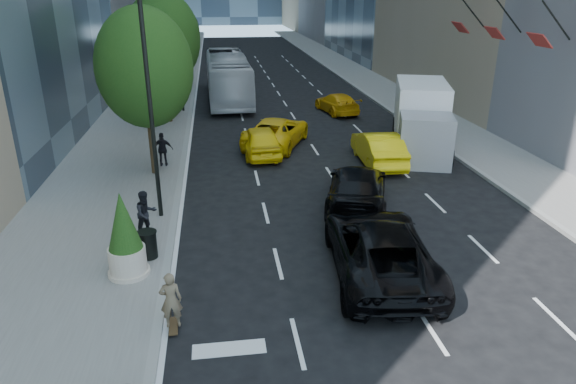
{
  "coord_description": "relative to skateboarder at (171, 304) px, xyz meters",
  "views": [
    {
      "loc": [
        -4.21,
        -14.34,
        8.26
      ],
      "look_at": [
        -1.88,
        2.1,
        1.6
      ],
      "focal_mm": 32.0,
      "sensor_mm": 36.0,
      "label": 1
    }
  ],
  "objects": [
    {
      "name": "ground",
      "position": [
        5.6,
        3.0,
        -0.78
      ],
      "size": [
        160.0,
        160.0,
        0.0
      ],
      "primitive_type": "plane",
      "color": "black",
      "rests_on": "ground"
    },
    {
      "name": "sidewalk_left",
      "position": [
        -3.4,
        33.0,
        -0.7
      ],
      "size": [
        6.0,
        120.0,
        0.15
      ],
      "primitive_type": "cube",
      "color": "slate",
      "rests_on": "ground"
    },
    {
      "name": "sidewalk_right",
      "position": [
        15.6,
        33.0,
        -0.7
      ],
      "size": [
        4.0,
        120.0,
        0.15
      ],
      "primitive_type": "cube",
      "color": "slate",
      "rests_on": "ground"
    },
    {
      "name": "lamp_near",
      "position": [
        -0.72,
        7.0,
        5.04
      ],
      "size": [
        2.13,
        0.22,
        10.0
      ],
      "color": "black",
      "rests_on": "sidewalk_left"
    },
    {
      "name": "lamp_far",
      "position": [
        -0.72,
        25.0,
        5.04
      ],
      "size": [
        2.13,
        0.22,
        10.0
      ],
      "color": "black",
      "rests_on": "sidewalk_left"
    },
    {
      "name": "tree_near",
      "position": [
        -1.6,
        12.0,
        4.19
      ],
      "size": [
        4.2,
        4.2,
        7.46
      ],
      "color": "black",
      "rests_on": "sidewalk_left"
    },
    {
      "name": "tree_mid",
      "position": [
        -1.6,
        22.0,
        4.54
      ],
      "size": [
        4.5,
        4.5,
        7.99
      ],
      "color": "black",
      "rests_on": "sidewalk_left"
    },
    {
      "name": "tree_far",
      "position": [
        -1.6,
        35.0,
        3.85
      ],
      "size": [
        3.9,
        3.9,
        6.92
      ],
      "color": "black",
      "rests_on": "sidewalk_left"
    },
    {
      "name": "traffic_signal",
      "position": [
        -0.8,
        43.0,
        3.46
      ],
      "size": [
        2.48,
        0.53,
        5.2
      ],
      "color": "black",
      "rests_on": "sidewalk_left"
    },
    {
      "name": "facade_flags",
      "position": [
        16.24,
        13.0,
        5.41
      ],
      "size": [
        1.85,
        13.3,
        2.05
      ],
      "color": "black",
      "rests_on": "ground"
    },
    {
      "name": "skateboarder",
      "position": [
        0.0,
        0.0,
        0.0
      ],
      "size": [
        0.58,
        0.4,
        1.55
      ],
      "primitive_type": "imported",
      "rotation": [
        0.0,
        0.0,
        3.19
      ],
      "color": "brown",
      "rests_on": "ground"
    },
    {
      "name": "black_sedan_lincoln",
      "position": [
        6.1,
        2.0,
        0.09
      ],
      "size": [
        3.47,
        6.46,
        1.72
      ],
      "primitive_type": "imported",
      "rotation": [
        0.0,
        0.0,
        3.04
      ],
      "color": "black",
      "rests_on": "ground"
    },
    {
      "name": "black_sedan_mercedes",
      "position": [
        6.8,
        7.13,
        0.04
      ],
      "size": [
        3.85,
        6.04,
        1.63
      ],
      "primitive_type": "imported",
      "rotation": [
        0.0,
        0.0,
        2.84
      ],
      "color": "black",
      "rests_on": "ground"
    },
    {
      "name": "taxi_a",
      "position": [
        3.6,
        14.5,
        0.01
      ],
      "size": [
        2.07,
        4.69,
        1.57
      ],
      "primitive_type": "imported",
      "rotation": [
        0.0,
        0.0,
        3.19
      ],
      "color": "yellow",
      "rests_on": "ground"
    },
    {
      "name": "taxi_b",
      "position": [
        9.27,
        12.24,
        0.04
      ],
      "size": [
        1.93,
        5.03,
        1.63
      ],
      "primitive_type": "imported",
      "rotation": [
        0.0,
        0.0,
        3.1
      ],
      "color": "yellow",
      "rests_on": "ground"
    },
    {
      "name": "taxi_c",
      "position": [
        4.65,
        16.15,
        0.01
      ],
      "size": [
        4.66,
        6.22,
        1.57
      ],
      "primitive_type": "imported",
      "rotation": [
        0.0,
        0.0,
        2.73
      ],
      "color": "yellow",
      "rests_on": "ground"
    },
    {
      "name": "taxi_d",
      "position": [
        9.8,
        23.5,
        -0.1
      ],
      "size": [
        2.68,
        4.93,
        1.36
      ],
      "primitive_type": "imported",
      "rotation": [
        0.0,
        0.0,
        3.32
      ],
      "color": "#E7A30C",
      "rests_on": "ground"
    },
    {
      "name": "city_bus",
      "position": [
        2.4,
        28.9,
        1.0
      ],
      "size": [
        3.24,
        12.83,
        3.56
      ],
      "primitive_type": "imported",
      "rotation": [
        0.0,
        0.0,
        0.02
      ],
      "color": "silver",
      "rests_on": "ground"
    },
    {
      "name": "box_truck",
      "position": [
        12.25,
        14.31,
        0.99
      ],
      "size": [
        4.62,
        7.69,
        3.47
      ],
      "rotation": [
        0.0,
        0.0,
        -0.3
      ],
      "color": "white",
      "rests_on": "ground"
    },
    {
      "name": "pedestrian_a",
      "position": [
        -1.2,
        5.33,
        0.2
      ],
      "size": [
        1.02,
        0.97,
        1.66
      ],
      "primitive_type": "imported",
      "rotation": [
        0.0,
        0.0,
        0.61
      ],
      "color": "black",
      "rests_on": "sidewalk_left"
    },
    {
      "name": "pedestrian_b",
      "position": [
        -1.26,
        12.97,
        0.2
      ],
      "size": [
        0.97,
        0.41,
        1.64
      ],
      "primitive_type": "imported",
      "rotation": [
        0.0,
        0.0,
        3.15
      ],
      "color": "black",
      "rests_on": "sidewalk_left"
    },
    {
      "name": "trash_can",
      "position": [
        -1.0,
        3.73,
        -0.19
      ],
      "size": [
        0.58,
        0.58,
        0.87
      ],
      "primitive_type": "cylinder",
      "color": "black",
      "rests_on": "sidewalk_left"
    },
    {
      "name": "planter_shrub",
      "position": [
        -1.48,
        2.74,
        0.64
      ],
      "size": [
        1.11,
        1.11,
        2.67
      ],
      "color": "beige",
      "rests_on": "sidewalk_left"
    }
  ]
}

